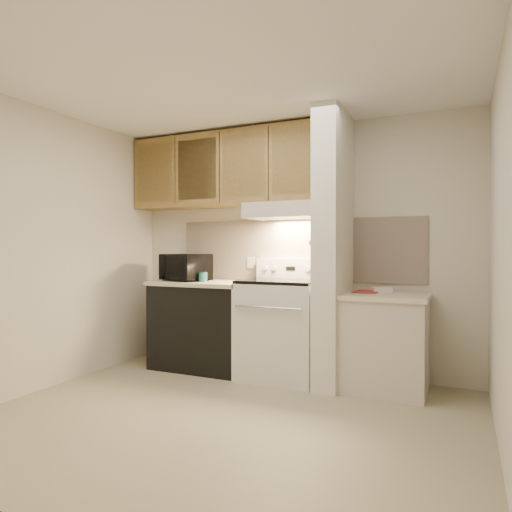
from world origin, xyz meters
The scene contains 50 objects.
floor centered at (0.00, 0.00, 0.00)m, with size 3.60×3.60×0.00m, color tan.
ceiling centered at (0.00, 0.00, 2.50)m, with size 3.60×3.60×0.00m, color white.
wall_back centered at (0.00, 1.50, 1.25)m, with size 3.60×0.02×2.50m, color beige.
wall_left centered at (-1.80, 0.00, 1.25)m, with size 0.02×3.00×2.50m, color beige.
wall_right centered at (1.80, 0.00, 1.25)m, with size 0.02×3.00×2.50m, color beige.
backsplash centered at (0.00, 1.49, 1.24)m, with size 2.60×0.02×0.63m, color #F7DCC3.
range_body centered at (0.00, 1.16, 0.46)m, with size 0.76×0.65×0.92m, color silver.
oven_window centered at (0.00, 0.84, 0.50)m, with size 0.50×0.01×0.30m, color black.
oven_handle centered at (0.00, 0.80, 0.72)m, with size 0.02×0.02×0.65m, color silver.
cooktop centered at (0.00, 1.16, 0.94)m, with size 0.74×0.64×0.03m, color black.
range_backguard centered at (0.00, 1.44, 1.05)m, with size 0.76×0.08×0.20m, color silver.
range_display centered at (0.00, 1.40, 1.05)m, with size 0.10×0.01×0.04m, color black.
range_knob_left_outer centered at (-0.28, 1.40, 1.05)m, with size 0.05×0.05×0.02m, color silver.
range_knob_left_inner centered at (-0.18, 1.40, 1.05)m, with size 0.05×0.05×0.02m, color silver.
range_knob_right_inner centered at (0.18, 1.40, 1.05)m, with size 0.05×0.05×0.02m, color silver.
range_knob_right_outer centered at (0.28, 1.40, 1.05)m, with size 0.05×0.05×0.02m, color silver.
dishwasher_front centered at (-0.88, 1.17, 0.43)m, with size 1.00×0.63×0.87m, color black.
left_countertop centered at (-0.88, 1.17, 0.89)m, with size 1.04×0.67×0.04m, color beige.
spoon_rest centered at (-0.48, 1.36, 0.92)m, with size 0.20×0.06×0.01m, color black.
teal_jar centered at (-0.83, 1.06, 0.96)m, with size 0.09×0.09×0.10m, color #1F615A.
outlet centered at (-0.48, 1.48, 1.10)m, with size 0.08×0.01×0.12m, color beige.
microwave centered at (-1.10, 1.15, 1.05)m, with size 0.51×0.35×0.28m, color black.
partition_pillar centered at (0.51, 1.15, 1.25)m, with size 0.22×0.70×2.50m, color silver.
pillar_trim centered at (0.39, 1.15, 1.30)m, with size 0.01×0.70×0.04m, color olive.
knife_strip centered at (0.39, 1.10, 1.32)m, with size 0.02×0.42×0.04m, color black.
knife_blade_a centered at (0.38, 0.93, 1.22)m, with size 0.01×0.04×0.16m, color silver.
knife_handle_a centered at (0.38, 0.93, 1.37)m, with size 0.02×0.02×0.10m, color black.
knife_blade_b centered at (0.38, 1.03, 1.21)m, with size 0.01×0.04×0.18m, color silver.
knife_handle_b centered at (0.38, 1.01, 1.37)m, with size 0.02×0.02×0.10m, color black.
knife_blade_c centered at (0.38, 1.10, 1.20)m, with size 0.01×0.04×0.20m, color silver.
knife_handle_c centered at (0.38, 1.11, 1.37)m, with size 0.02×0.02×0.10m, color black.
knife_blade_d centered at (0.38, 1.19, 1.22)m, with size 0.01×0.04×0.16m, color silver.
knife_handle_d centered at (0.38, 1.18, 1.37)m, with size 0.02×0.02×0.10m, color black.
knife_blade_e centered at (0.38, 1.25, 1.21)m, with size 0.01×0.04×0.18m, color silver.
knife_handle_e centered at (0.38, 1.26, 1.37)m, with size 0.02×0.02×0.10m, color black.
oven_mitt centered at (0.38, 1.32, 1.22)m, with size 0.03×0.11×0.26m, color gray.
right_cab_base centered at (0.97, 1.15, 0.40)m, with size 0.70×0.60×0.81m, color beige.
right_countertop centered at (0.97, 1.15, 0.83)m, with size 0.74×0.64×0.04m, color beige.
red_folder centered at (0.79, 1.25, 0.85)m, with size 0.21×0.29×0.01m, color #B2312A.
white_box centered at (0.92, 1.33, 0.87)m, with size 0.16×0.11×0.04m, color white.
range_hood centered at (0.00, 1.28, 1.62)m, with size 0.78×0.44×0.15m, color beige.
hood_lip centered at (0.00, 1.07, 1.58)m, with size 0.78×0.04×0.06m, color beige.
upper_cabinets centered at (-0.69, 1.32, 2.08)m, with size 2.18×0.33×0.77m, color olive.
cab_door_a centered at (-1.51, 1.17, 2.08)m, with size 0.46×0.01×0.63m, color olive.
cab_gap_a centered at (-1.23, 1.16, 2.08)m, with size 0.01×0.01×0.73m, color black.
cab_door_b centered at (-0.96, 1.17, 2.08)m, with size 0.46×0.01×0.63m, color olive.
cab_gap_b centered at (-0.69, 1.16, 2.08)m, with size 0.01×0.01×0.73m, color black.
cab_door_c centered at (-0.42, 1.17, 2.08)m, with size 0.46×0.01×0.63m, color olive.
cab_gap_c centered at (-0.14, 1.16, 2.08)m, with size 0.01×0.01×0.73m, color black.
cab_door_d centered at (0.13, 1.17, 2.08)m, with size 0.46×0.01×0.63m, color olive.
Camera 1 is at (1.59, -2.95, 1.24)m, focal length 32.00 mm.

